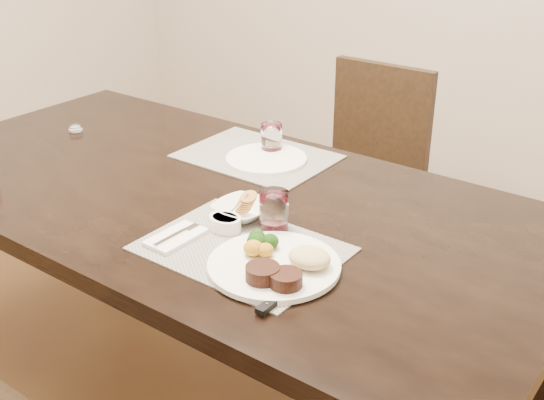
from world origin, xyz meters
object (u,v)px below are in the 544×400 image
Objects in this scene: dinner_plate at (278,264)px; far_plate at (266,159)px; chair_far at (365,168)px; wine_glass_near at (274,213)px; cracker_bowl at (243,209)px; steak_knife at (283,295)px.

dinner_plate reaches higher than far_plate.
chair_far is 0.71m from far_plate.
wine_glass_near reaches higher than dinner_plate.
cracker_bowl is at bearing -61.92° from far_plate.
steak_knife is (0.49, -1.24, 0.26)m from chair_far.
steak_knife is 1.69× the size of cracker_bowl.
chair_far reaches higher than wine_glass_near.
dinner_plate is 0.11m from steak_knife.
wine_glass_near is at bearing 130.21° from steak_knife.
wine_glass_near is at bearing -73.81° from chair_far.
dinner_plate is 0.65m from far_plate.
far_plate is (-0.41, 0.50, -0.01)m from dinner_plate.
steak_knife is 2.49× the size of wine_glass_near.
chair_far reaches higher than dinner_plate.
cracker_bowl is 0.59× the size of far_plate.
far_plate is at bearing -89.58° from chair_far.
far_plate is at bearing 138.83° from dinner_plate.
far_plate is (0.00, -0.66, 0.26)m from chair_far.
wine_glass_near is at bearing -4.05° from cracker_bowl.
chair_far is at bearing 100.57° from cracker_bowl.
cracker_bowl is at bearing -79.43° from chair_far.
far_plate is (-0.29, 0.35, -0.04)m from wine_glass_near.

